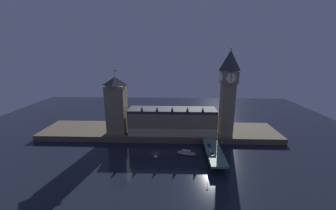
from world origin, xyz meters
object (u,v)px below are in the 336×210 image
(victoria_tower, at_px, (117,105))
(clock_tower, at_px, (228,91))
(pedestrian_mid_walk, at_px, (222,152))
(street_lamp_near, at_px, (210,154))
(boat_upstream, at_px, (186,153))
(car_northbound_trail, at_px, (212,154))
(pedestrian_near_rail, at_px, (209,155))
(car_northbound_lead, at_px, (209,145))
(street_lamp_mid, at_px, (222,145))

(victoria_tower, bearing_deg, clock_tower, -1.59)
(pedestrian_mid_walk, distance_m, street_lamp_near, 15.21)
(pedestrian_mid_walk, relative_size, street_lamp_near, 0.23)
(clock_tower, xyz_separation_m, boat_upstream, (-35.54, -28.46, -43.27))
(clock_tower, distance_m, victoria_tower, 97.47)
(victoria_tower, bearing_deg, street_lamp_near, -33.14)
(victoria_tower, distance_m, street_lamp_near, 92.41)
(clock_tower, relative_size, victoria_tower, 1.32)
(car_northbound_trail, bearing_deg, pedestrian_mid_walk, 22.07)
(boat_upstream, bearing_deg, victoria_tower, 152.91)
(pedestrian_near_rail, bearing_deg, car_northbound_trail, 25.89)
(clock_tower, relative_size, pedestrian_near_rail, 45.47)
(car_northbound_trail, height_order, pedestrian_mid_walk, pedestrian_mid_walk)
(clock_tower, xyz_separation_m, pedestrian_mid_walk, (-10.21, -36.45, -37.67))
(car_northbound_lead, relative_size, car_northbound_trail, 0.93)
(boat_upstream, bearing_deg, street_lamp_mid, -7.68)
(car_northbound_lead, relative_size, pedestrian_mid_walk, 2.49)
(street_lamp_near, bearing_deg, victoria_tower, 146.86)
(street_lamp_mid, height_order, boat_upstream, street_lamp_mid)
(victoria_tower, relative_size, car_northbound_trail, 12.29)
(pedestrian_mid_walk, xyz_separation_m, street_lamp_near, (-10.66, -10.21, 3.67))
(car_northbound_trail, bearing_deg, clock_tower, 65.65)
(victoria_tower, distance_m, car_northbound_lead, 86.68)
(clock_tower, bearing_deg, victoria_tower, 178.41)
(victoria_tower, height_order, pedestrian_near_rail, victoria_tower)
(victoria_tower, bearing_deg, car_northbound_trail, -28.28)
(clock_tower, distance_m, street_lamp_mid, 47.93)
(car_northbound_lead, relative_size, street_lamp_mid, 0.64)
(victoria_tower, relative_size, street_lamp_near, 7.74)
(car_northbound_trail, bearing_deg, boat_upstream, 147.81)
(street_lamp_near, bearing_deg, boat_upstream, 128.89)
(street_lamp_mid, bearing_deg, pedestrian_near_rail, -140.21)
(car_northbound_trail, height_order, boat_upstream, car_northbound_trail)
(clock_tower, distance_m, boat_upstream, 62.82)
(street_lamp_near, bearing_deg, car_northbound_trail, 67.29)
(car_northbound_trail, height_order, pedestrian_near_rail, pedestrian_near_rail)
(car_northbound_trail, xyz_separation_m, pedestrian_mid_walk, (7.70, 3.12, 0.22))
(car_northbound_lead, bearing_deg, street_lamp_mid, -39.41)
(street_lamp_near, bearing_deg, street_lamp_mid, 53.08)
(street_lamp_mid, bearing_deg, car_northbound_trail, -136.68)
(street_lamp_near, relative_size, street_lamp_mid, 1.09)
(car_northbound_trail, relative_size, pedestrian_near_rail, 2.81)
(car_northbound_trail, relative_size, street_lamp_near, 0.63)
(car_northbound_lead, bearing_deg, boat_upstream, -169.77)
(car_northbound_lead, xyz_separation_m, street_lamp_near, (-2.97, -21.37, 3.86))
(victoria_tower, xyz_separation_m, street_lamp_near, (75.55, -49.32, -19.95))
(street_lamp_mid, bearing_deg, street_lamp_near, -126.92)
(pedestrian_mid_walk, bearing_deg, boat_upstream, 162.51)
(street_lamp_mid, relative_size, boat_upstream, 0.45)
(car_northbound_lead, distance_m, pedestrian_near_rail, 15.74)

